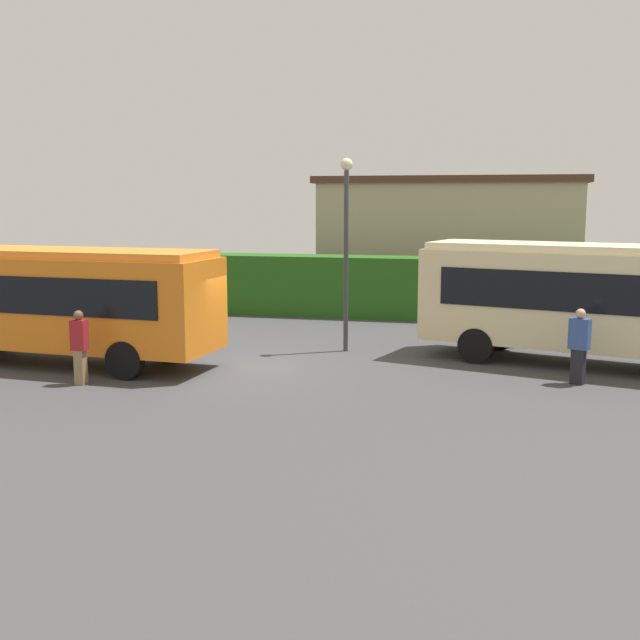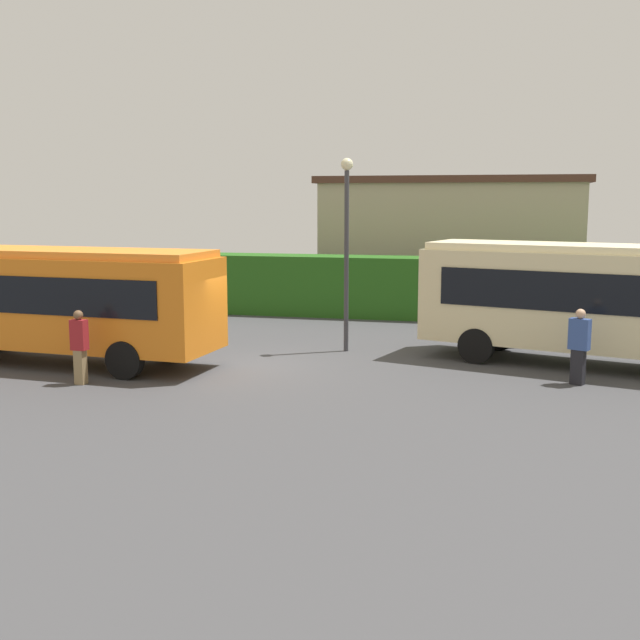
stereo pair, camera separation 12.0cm
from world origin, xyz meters
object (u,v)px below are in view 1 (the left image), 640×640
object	(u,v)px
bus_orange	(54,298)
person_right	(579,345)
bus_cream	(591,297)
person_center	(515,319)
lamppost	(346,233)
person_left	(80,345)

from	to	relation	value
bus_orange	person_right	xyz separation A→B (m)	(13.99, 0.76, -0.85)
bus_cream	person_center	bearing A→B (deg)	144.21
person_right	lamppost	size ratio (longest dim) A/B	0.33
bus_orange	bus_cream	size ratio (longest dim) A/B	1.02
person_center	person_right	xyz separation A→B (m)	(1.50, -4.76, 0.11)
person_center	lamppost	bearing A→B (deg)	-153.49
person_left	person_center	xyz separation A→B (m)	(10.50, 7.64, -0.10)
bus_orange	bus_cream	bearing A→B (deg)	-163.84
bus_cream	person_right	bearing A→B (deg)	-85.45
person_left	person_center	size ratio (longest dim) A/B	1.08
bus_orange	bus_cream	world-z (taller)	bus_cream
bus_cream	lamppost	size ratio (longest dim) A/B	1.64
bus_orange	lamppost	bearing A→B (deg)	-149.76
person_left	person_right	distance (m)	12.34
lamppost	bus_cream	bearing A→B (deg)	-5.06
bus_cream	person_right	world-z (taller)	bus_cream
person_left	person_right	xyz separation A→B (m)	(12.00, 2.88, 0.01)
bus_orange	person_right	distance (m)	14.04
bus_cream	lamppost	xyz separation A→B (m)	(-6.93, 0.61, 1.66)
bus_orange	person_center	size ratio (longest dim) A/B	5.60
bus_cream	person_left	xyz separation A→B (m)	(-12.46, -5.17, -0.92)
person_left	lamppost	size ratio (longest dim) A/B	0.32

